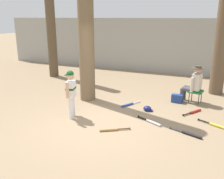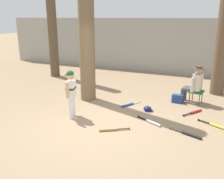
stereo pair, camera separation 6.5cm
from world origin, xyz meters
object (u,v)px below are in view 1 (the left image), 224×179
Objects in this scene: bat_wood_tan at (111,130)px; tree_near_player at (85,11)px; bat_aluminum_silver at (152,122)px; batting_helmet_navy at (147,109)px; bat_yellow_trainer at (217,125)px; bat_blue_youth at (129,105)px; young_ballplayer at (71,91)px; tree_far_left at (50,13)px; folding_stool at (196,92)px; bat_red_barrel at (194,112)px; seated_spectator at (193,83)px; bat_black_composite at (189,134)px; handbag_beside_stool at (177,98)px.

tree_near_player is at bearing 131.80° from bat_wood_tan.
batting_helmet_navy is at bearing 113.19° from bat_aluminum_silver.
bat_wood_tan is at bearing -151.17° from bat_yellow_trainer.
bat_yellow_trainer is (2.54, -0.56, 0.00)m from bat_blue_youth.
bat_blue_youth is 2.58× the size of batting_helmet_navy.
bat_wood_tan and bat_yellow_trainer have the same top height.
tree_far_left is (-3.40, 3.81, 2.04)m from young_ballplayer.
tree_near_player is at bearing 178.13° from bat_blue_youth.
young_ballplayer reaches higher than batting_helmet_navy.
folding_stool is 2.17m from bat_blue_youth.
folding_stool is at bearing 94.78° from bat_red_barrel.
tree_near_player is at bearing -162.47° from folding_stool.
folding_stool is 1.78m from batting_helmet_navy.
seated_spectator is at bearing 169.61° from folding_stool.
tree_near_player is 4.61m from bat_black_composite.
bat_yellow_trainer is (4.00, -0.61, -2.77)m from tree_near_player.
handbag_beside_stool is at bearing -13.81° from tree_far_left.
handbag_beside_stool is 2.32m from bat_black_composite.
young_ballplayer is 1.66× the size of bat_black_composite.
folding_stool is 0.70× the size of bat_red_barrel.
bat_blue_youth is 1.08× the size of bat_wood_tan.
batting_helmet_navy is at bearing -120.78° from handbag_beside_stool.
seated_spectator is 4.35× the size of batting_helmet_navy.
seated_spectator reaches higher than folding_stool.
folding_stool is at bearing 47.31° from batting_helmet_navy.
bat_black_composite is (6.48, -3.65, -2.75)m from tree_far_left.
seated_spectator is at bearing 95.29° from bat_black_composite.
tree_far_left is 6.88m from bat_wood_tan.
bat_blue_youth is at bearing 146.32° from bat_black_composite.
bat_red_barrel is (3.38, 0.14, -2.77)m from tree_near_player.
bat_wood_tan is (0.22, -1.83, 0.00)m from bat_blue_youth.
young_ballplayer is 1.81× the size of bat_aluminum_silver.
young_ballplayer is at bearing -137.92° from seated_spectator.
folding_stool is at bearing -11.08° from tree_far_left.
bat_red_barrel is at bearing 91.96° from bat_black_composite.
tree_far_left is 8.82× the size of bat_blue_youth.
seated_spectator is 2.16m from bat_blue_youth.
seated_spectator reaches higher than handbag_beside_stool.
batting_helmet_navy is (-1.19, -1.29, -0.30)m from folding_stool.
bat_yellow_trainer is at bearing -10.79° from batting_helmet_navy.
handbag_beside_stool is (-0.53, -0.19, -0.23)m from folding_stool.
tree_near_player reaches higher than seated_spectator.
seated_spectator reaches higher than bat_blue_youth.
tree_far_left is 8.20× the size of bat_yellow_trainer.
bat_aluminum_silver is 1.50m from bat_red_barrel.
tree_far_left reaches higher than batting_helmet_navy.
seated_spectator reaches higher than bat_black_composite.
handbag_beside_stool is 0.47× the size of bat_aluminum_silver.
tree_near_player is at bearing -161.69° from seated_spectator.
batting_helmet_navy reaches higher than bat_aluminum_silver.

